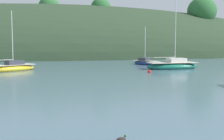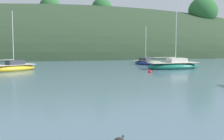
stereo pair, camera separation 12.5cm
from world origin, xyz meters
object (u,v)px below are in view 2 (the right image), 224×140
(mooring_buoy_inner, at_px, (150,72))
(duck_lone_right, at_px, (120,139))
(sailboat_red_portside, at_px, (173,66))
(sailboat_black_sloop, at_px, (12,68))
(sailboat_cream_ketch, at_px, (147,63))

(mooring_buoy_inner, xyz_separation_m, duck_lone_right, (-9.90, -23.16, -0.07))
(sailboat_red_portside, bearing_deg, duck_lone_right, -118.69)
(sailboat_red_portside, distance_m, sailboat_black_sloop, 21.90)
(sailboat_black_sloop, distance_m, duck_lone_right, 30.32)
(sailboat_black_sloop, distance_m, mooring_buoy_inner, 17.90)
(mooring_buoy_inner, relative_size, duck_lone_right, 1.27)
(sailboat_red_portside, distance_m, mooring_buoy_inner, 6.57)
(sailboat_red_portside, height_order, sailboat_cream_ketch, sailboat_red_portside)
(duck_lone_right, bearing_deg, sailboat_red_portside, 61.31)
(sailboat_black_sloop, relative_size, sailboat_cream_ketch, 1.23)
(sailboat_black_sloop, relative_size, duck_lone_right, 18.88)
(sailboat_red_portside, xyz_separation_m, sailboat_black_sloop, (-21.79, 2.20, -0.05))
(sailboat_red_portside, relative_size, sailboat_black_sloop, 1.27)
(sailboat_black_sloop, xyz_separation_m, sailboat_cream_ketch, (20.89, 6.26, -0.06))
(sailboat_black_sloop, height_order, duck_lone_right, sailboat_black_sloop)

